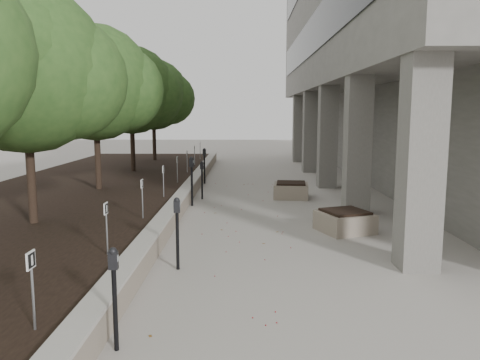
{
  "coord_description": "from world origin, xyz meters",
  "views": [
    {
      "loc": [
        0.13,
        -7.78,
        2.94
      ],
      "look_at": [
        0.0,
        5.17,
        1.11
      ],
      "focal_mm": 35.48,
      "sensor_mm": 36.0,
      "label": 1
    }
  ],
  "objects_px": {
    "parking_meter_4": "(192,181)",
    "planter_back": "(291,190)",
    "parking_meter_1": "(115,299)",
    "crabapple_tree_2": "(27,105)",
    "crabapple_tree_3": "(96,108)",
    "planter_front": "(345,221)",
    "parking_meter_3": "(202,180)",
    "parking_meter_5": "(204,166)",
    "crabapple_tree_4": "(132,109)",
    "crabapple_tree_5": "(153,110)",
    "parking_meter_2": "(177,234)"
  },
  "relations": [
    {
      "from": "crabapple_tree_4",
      "to": "parking_meter_3",
      "type": "distance_m",
      "value": 6.36
    },
    {
      "from": "parking_meter_1",
      "to": "planter_back",
      "type": "relative_size",
      "value": 1.13
    },
    {
      "from": "parking_meter_2",
      "to": "planter_back",
      "type": "xyz_separation_m",
      "value": [
        2.88,
        7.72,
        -0.42
      ]
    },
    {
      "from": "parking_meter_3",
      "to": "parking_meter_4",
      "type": "height_order",
      "value": "parking_meter_4"
    },
    {
      "from": "crabapple_tree_5",
      "to": "parking_meter_4",
      "type": "distance_m",
      "value": 11.62
    },
    {
      "from": "parking_meter_4",
      "to": "planter_back",
      "type": "height_order",
      "value": "parking_meter_4"
    },
    {
      "from": "crabapple_tree_3",
      "to": "crabapple_tree_5",
      "type": "xyz_separation_m",
      "value": [
        0.0,
        10.0,
        0.0
      ]
    },
    {
      "from": "crabapple_tree_3",
      "to": "parking_meter_4",
      "type": "distance_m",
      "value": 4.1
    },
    {
      "from": "parking_meter_2",
      "to": "parking_meter_5",
      "type": "relative_size",
      "value": 0.93
    },
    {
      "from": "crabapple_tree_2",
      "to": "parking_meter_4",
      "type": "xyz_separation_m",
      "value": [
        3.25,
        4.09,
        -2.33
      ]
    },
    {
      "from": "crabapple_tree_4",
      "to": "parking_meter_4",
      "type": "bearing_deg",
      "value": -61.18
    },
    {
      "from": "crabapple_tree_2",
      "to": "crabapple_tree_3",
      "type": "xyz_separation_m",
      "value": [
        0.0,
        5.0,
        0.0
      ]
    },
    {
      "from": "parking_meter_2",
      "to": "planter_front",
      "type": "distance_m",
      "value": 4.79
    },
    {
      "from": "crabapple_tree_2",
      "to": "planter_back",
      "type": "bearing_deg",
      "value": 40.5
    },
    {
      "from": "crabapple_tree_3",
      "to": "crabapple_tree_5",
      "type": "distance_m",
      "value": 10.0
    },
    {
      "from": "planter_front",
      "to": "planter_back",
      "type": "bearing_deg",
      "value": 100.43
    },
    {
      "from": "crabapple_tree_3",
      "to": "planter_back",
      "type": "xyz_separation_m",
      "value": [
        6.55,
        0.59,
        -2.85
      ]
    },
    {
      "from": "parking_meter_1",
      "to": "planter_back",
      "type": "bearing_deg",
      "value": 72.24
    },
    {
      "from": "parking_meter_5",
      "to": "parking_meter_4",
      "type": "bearing_deg",
      "value": -78.92
    },
    {
      "from": "parking_meter_2",
      "to": "parking_meter_3",
      "type": "bearing_deg",
      "value": 88.71
    },
    {
      "from": "parking_meter_1",
      "to": "parking_meter_3",
      "type": "height_order",
      "value": "parking_meter_1"
    },
    {
      "from": "parking_meter_3",
      "to": "planter_front",
      "type": "bearing_deg",
      "value": -38.04
    },
    {
      "from": "parking_meter_4",
      "to": "parking_meter_5",
      "type": "xyz_separation_m",
      "value": [
        0.0,
        4.76,
        -0.04
      ]
    },
    {
      "from": "parking_meter_4",
      "to": "parking_meter_3",
      "type": "bearing_deg",
      "value": 100.0
    },
    {
      "from": "parking_meter_2",
      "to": "parking_meter_4",
      "type": "xyz_separation_m",
      "value": [
        -0.42,
        6.22,
        0.1
      ]
    },
    {
      "from": "crabapple_tree_2",
      "to": "crabapple_tree_3",
      "type": "distance_m",
      "value": 5.0
    },
    {
      "from": "crabapple_tree_5",
      "to": "planter_front",
      "type": "distance_m",
      "value": 16.28
    },
    {
      "from": "planter_front",
      "to": "parking_meter_3",
      "type": "bearing_deg",
      "value": 131.56
    },
    {
      "from": "parking_meter_5",
      "to": "planter_back",
      "type": "relative_size",
      "value": 1.27
    },
    {
      "from": "crabapple_tree_3",
      "to": "crabapple_tree_4",
      "type": "height_order",
      "value": "same"
    },
    {
      "from": "parking_meter_1",
      "to": "parking_meter_4",
      "type": "height_order",
      "value": "parking_meter_4"
    },
    {
      "from": "planter_front",
      "to": "parking_meter_5",
      "type": "bearing_deg",
      "value": 117.45
    },
    {
      "from": "crabapple_tree_2",
      "to": "planter_front",
      "type": "height_order",
      "value": "crabapple_tree_2"
    },
    {
      "from": "crabapple_tree_3",
      "to": "parking_meter_5",
      "type": "xyz_separation_m",
      "value": [
        3.25,
        3.86,
        -2.37
      ]
    },
    {
      "from": "crabapple_tree_4",
      "to": "crabapple_tree_5",
      "type": "height_order",
      "value": "same"
    },
    {
      "from": "parking_meter_3",
      "to": "planter_front",
      "type": "height_order",
      "value": "parking_meter_3"
    },
    {
      "from": "crabapple_tree_2",
      "to": "parking_meter_1",
      "type": "bearing_deg",
      "value": -57.48
    },
    {
      "from": "crabapple_tree_4",
      "to": "parking_meter_2",
      "type": "bearing_deg",
      "value": -73.17
    },
    {
      "from": "crabapple_tree_4",
      "to": "parking_meter_4",
      "type": "relative_size",
      "value": 3.44
    },
    {
      "from": "crabapple_tree_4",
      "to": "planter_front",
      "type": "bearing_deg",
      "value": -51.06
    },
    {
      "from": "parking_meter_3",
      "to": "parking_meter_4",
      "type": "xyz_separation_m",
      "value": [
        -0.22,
        -1.18,
        0.13
      ]
    },
    {
      "from": "crabapple_tree_4",
      "to": "parking_meter_1",
      "type": "height_order",
      "value": "crabapple_tree_4"
    },
    {
      "from": "parking_meter_4",
      "to": "planter_front",
      "type": "relative_size",
      "value": 1.36
    },
    {
      "from": "parking_meter_4",
      "to": "planter_front",
      "type": "xyz_separation_m",
      "value": [
        4.18,
        -3.29,
        -0.52
      ]
    },
    {
      "from": "parking_meter_4",
      "to": "planter_back",
      "type": "bearing_deg",
      "value": 44.89
    },
    {
      "from": "crabapple_tree_2",
      "to": "crabapple_tree_3",
      "type": "height_order",
      "value": "same"
    },
    {
      "from": "crabapple_tree_3",
      "to": "parking_meter_4",
      "type": "bearing_deg",
      "value": -15.6
    },
    {
      "from": "crabapple_tree_3",
      "to": "parking_meter_2",
      "type": "xyz_separation_m",
      "value": [
        3.67,
        -7.13,
        -2.43
      ]
    },
    {
      "from": "parking_meter_5",
      "to": "planter_back",
      "type": "bearing_deg",
      "value": -33.59
    },
    {
      "from": "crabapple_tree_2",
      "to": "parking_meter_1",
      "type": "xyz_separation_m",
      "value": [
        3.33,
        -5.23,
        -2.46
      ]
    }
  ]
}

